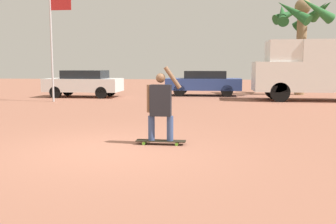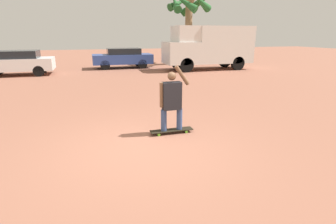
{
  "view_description": "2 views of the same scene",
  "coord_description": "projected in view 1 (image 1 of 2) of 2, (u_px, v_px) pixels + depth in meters",
  "views": [
    {
      "loc": [
        1.96,
        -7.08,
        1.66
      ],
      "look_at": [
        0.89,
        1.6,
        0.59
      ],
      "focal_mm": 40.0,
      "sensor_mm": 36.0,
      "label": 1
    },
    {
      "loc": [
        -0.97,
        -5.1,
        2.34
      ],
      "look_at": [
        0.81,
        0.85,
        0.5
      ],
      "focal_mm": 28.0,
      "sensor_mm": 36.0,
      "label": 2
    }
  ],
  "objects": [
    {
      "name": "flagpole",
      "position": [
        54.0,
        36.0,
        17.24
      ],
      "size": [
        1.07,
        0.12,
        5.13
      ],
      "color": "#B7B7BC",
      "rests_on": "ground_plane"
    },
    {
      "name": "camper_van",
      "position": [
        320.0,
        68.0,
        17.88
      ],
      "size": [
        5.98,
        2.08,
        2.88
      ],
      "color": "black",
      "rests_on": "ground_plane"
    },
    {
      "name": "parked_car_blue",
      "position": [
        204.0,
        82.0,
        21.11
      ],
      "size": [
        4.18,
        1.77,
        1.4
      ],
      "color": "black",
      "rests_on": "ground_plane"
    },
    {
      "name": "parked_car_white",
      "position": [
        84.0,
        83.0,
        20.16
      ],
      "size": [
        3.98,
        1.9,
        1.44
      ],
      "color": "black",
      "rests_on": "ground_plane"
    },
    {
      "name": "ground_plane",
      "position": [
        114.0,
        150.0,
        7.42
      ],
      "size": [
        80.0,
        80.0,
        0.0
      ],
      "primitive_type": "plane",
      "color": "#935B47"
    },
    {
      "name": "palm_tree_near_van",
      "position": [
        302.0,
        20.0,
        21.39
      ],
      "size": [
        3.45,
        3.56,
        5.52
      ],
      "color": "#8E704C",
      "rests_on": "ground_plane"
    },
    {
      "name": "skateboard",
      "position": [
        161.0,
        141.0,
        7.97
      ],
      "size": [
        1.06,
        0.24,
        0.09
      ],
      "color": "black",
      "rests_on": "ground_plane"
    },
    {
      "name": "person_skateboarder",
      "position": [
        161.0,
        103.0,
        7.87
      ],
      "size": [
        0.74,
        0.22,
        1.58
      ],
      "color": "#384C7A",
      "rests_on": "skateboard"
    }
  ]
}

